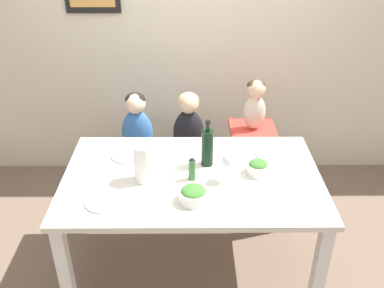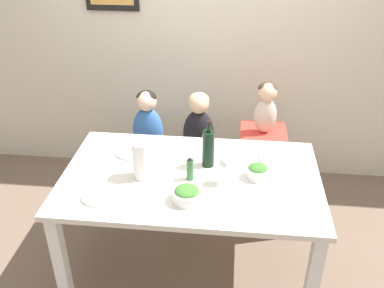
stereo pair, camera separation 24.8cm
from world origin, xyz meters
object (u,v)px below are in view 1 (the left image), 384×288
object	(u,v)px
person_child_left	(137,124)
dinner_plate_back_left	(129,155)
salad_bowl_small	(258,167)
dinner_plate_back_right	(272,154)
chair_right_highchair	(252,144)
wine_glass_near	(228,162)
wine_bottle	(207,147)
paper_towel_roll	(144,163)
chair_far_left	(140,162)
salad_bowl_large	(193,194)
person_baby_right	(255,101)
chair_far_center	(189,162)
dinner_plate_front_left	(105,201)
person_child_center	(189,124)

from	to	relation	value
person_child_left	dinner_plate_back_left	bearing A→B (deg)	-89.32
person_child_left	dinner_plate_back_left	world-z (taller)	person_child_left
salad_bowl_small	dinner_plate_back_right	size ratio (longest dim) A/B	0.60
chair_right_highchair	wine_glass_near	distance (m)	0.93
wine_bottle	dinner_plate_back_right	distance (m)	0.47
paper_towel_roll	dinner_plate_back_right	xyz separation A→B (m)	(0.81, 0.29, -0.11)
chair_far_left	salad_bowl_large	distance (m)	1.18
chair_far_left	person_baby_right	xyz separation A→B (m)	(0.90, 0.00, 0.54)
wine_glass_near	salad_bowl_large	distance (m)	0.29
person_child_left	person_baby_right	bearing A→B (deg)	0.03
chair_far_center	paper_towel_roll	xyz separation A→B (m)	(-0.26, -0.80, 0.51)
person_child_left	dinner_plate_front_left	size ratio (longest dim) A/B	2.39
wine_glass_near	dinner_plate_front_left	bearing A→B (deg)	-164.26
salad_bowl_large	dinner_plate_back_left	bearing A→B (deg)	131.13
chair_far_left	person_child_left	bearing A→B (deg)	90.00
wine_bottle	paper_towel_roll	bearing A→B (deg)	-156.04
person_child_left	paper_towel_roll	world-z (taller)	paper_towel_roll
paper_towel_roll	dinner_plate_back_left	distance (m)	0.32
chair_far_center	person_baby_right	distance (m)	0.74
chair_right_highchair	dinner_plate_back_left	bearing A→B (deg)	-149.22
dinner_plate_back_left	dinner_plate_back_right	distance (m)	0.94
dinner_plate_back_left	chair_far_left	bearing A→B (deg)	90.68
person_child_left	dinner_plate_front_left	distance (m)	1.02
person_child_center	salad_bowl_large	xyz separation A→B (m)	(0.03, -1.01, 0.09)
chair_far_left	wine_bottle	size ratio (longest dim) A/B	1.45
wine_bottle	paper_towel_roll	distance (m)	0.42
dinner_plate_back_right	paper_towel_roll	bearing A→B (deg)	-160.70
person_child_left	wine_bottle	world-z (taller)	wine_bottle
dinner_plate_back_right	wine_bottle	bearing A→B (deg)	-165.02
chair_far_center	chair_right_highchair	size ratio (longest dim) A/B	0.65
salad_bowl_large	dinner_plate_front_left	size ratio (longest dim) A/B	0.73
person_child_left	salad_bowl_small	distance (m)	1.11
wine_glass_near	salad_bowl_small	xyz separation A→B (m)	(0.19, 0.08, -0.09)
person_child_left	salad_bowl_large	world-z (taller)	person_child_left
chair_far_center	person_child_center	xyz separation A→B (m)	(0.00, 0.00, 0.35)
chair_far_center	person_baby_right	bearing A→B (deg)	0.18
chair_far_center	dinner_plate_back_left	bearing A→B (deg)	-126.46
wine_glass_near	dinner_plate_back_left	bearing A→B (deg)	155.24
person_child_left	salad_bowl_large	bearing A→B (deg)	-67.17
dinner_plate_front_left	dinner_plate_back_right	bearing A→B (deg)	26.05
person_baby_right	dinner_plate_back_right	bearing A→B (deg)	-84.13
wine_glass_near	dinner_plate_front_left	size ratio (longest dim) A/B	0.82
salad_bowl_small	dinner_plate_back_right	world-z (taller)	salad_bowl_small
wine_bottle	wine_glass_near	xyz separation A→B (m)	(0.11, -0.18, 0.00)
person_baby_right	wine_glass_near	bearing A→B (deg)	-108.05
person_child_left	person_baby_right	size ratio (longest dim) A/B	1.33
person_child_left	dinner_plate_front_left	xyz separation A→B (m)	(-0.07, -1.02, 0.05)
salad_bowl_small	dinner_plate_back_left	xyz separation A→B (m)	(-0.82, 0.21, -0.04)
chair_far_left	wine_glass_near	world-z (taller)	wine_glass_near
chair_right_highchair	paper_towel_roll	xyz separation A→B (m)	(-0.76, -0.80, 0.34)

